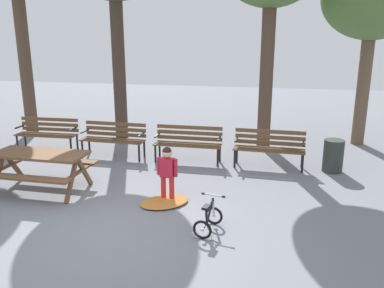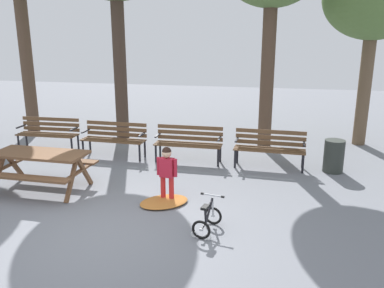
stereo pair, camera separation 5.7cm
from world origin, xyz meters
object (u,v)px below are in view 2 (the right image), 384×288
object	(u,v)px
park_bench_right	(189,141)
park_bench_far_right	(270,146)
child_standing	(167,170)
picnic_table	(40,161)
trash_bin	(334,156)
park_bench_far_left	(49,131)
park_bench_left	(115,136)
kids_bicycle	(207,220)

from	to	relation	value
park_bench_right	park_bench_far_right	xyz separation A→B (m)	(1.90, -0.04, 0.00)
park_bench_right	child_standing	distance (m)	2.42
picnic_table	trash_bin	size ratio (longest dim) A/B	2.50
park_bench_far_left	park_bench_far_right	bearing A→B (deg)	-2.13
park_bench_far_left	park_bench_left	bearing A→B (deg)	-4.73
picnic_table	trash_bin	bearing A→B (deg)	22.12
kids_bicycle	park_bench_right	bearing A→B (deg)	107.17
park_bench_far_right	picnic_table	bearing A→B (deg)	-151.34
kids_bicycle	child_standing	bearing A→B (deg)	132.33
park_bench_far_left	park_bench_left	world-z (taller)	same
child_standing	kids_bicycle	size ratio (longest dim) A/B	1.70
picnic_table	kids_bicycle	xyz separation A→B (m)	(3.47, -1.03, -0.39)
park_bench_far_left	park_bench_far_right	world-z (taller)	same
picnic_table	park_bench_far_right	world-z (taller)	park_bench_far_right
park_bench_right	park_bench_far_left	bearing A→B (deg)	177.42
park_bench_far_left	kids_bicycle	size ratio (longest dim) A/B	2.66
park_bench_right	trash_bin	world-z (taller)	park_bench_right
kids_bicycle	trash_bin	size ratio (longest dim) A/B	0.83
kids_bicycle	park_bench_left	bearing A→B (deg)	130.65
park_bench_left	child_standing	bearing A→B (deg)	-50.08
park_bench_right	child_standing	world-z (taller)	child_standing
park_bench_right	kids_bicycle	bearing A→B (deg)	-72.83
park_bench_far_left	park_bench_far_right	distance (m)	5.71
picnic_table	park_bench_right	xyz separation A→B (m)	(2.41, 2.40, -0.08)
trash_bin	park_bench_left	bearing A→B (deg)	179.02
picnic_table	kids_bicycle	world-z (taller)	picnic_table
child_standing	park_bench_right	bearing A→B (deg)	93.25
picnic_table	child_standing	world-z (taller)	child_standing
park_bench_far_right	child_standing	xyz separation A→B (m)	(-1.77, -2.38, 0.09)
picnic_table	park_bench_right	world-z (taller)	park_bench_right
park_bench_far_left	trash_bin	bearing A→B (deg)	-1.98
kids_bicycle	park_bench_far_left	bearing A→B (deg)	143.47
park_bench_far_right	child_standing	distance (m)	2.96
park_bench_left	park_bench_far_right	distance (m)	3.80
park_bench_far_right	kids_bicycle	world-z (taller)	park_bench_far_right
park_bench_far_right	trash_bin	world-z (taller)	park_bench_far_right
park_bench_left	trash_bin	bearing A→B (deg)	-0.98
picnic_table	child_standing	distance (m)	2.55
park_bench_far_right	kids_bicycle	distance (m)	3.51
trash_bin	child_standing	bearing A→B (deg)	-143.54
park_bench_far_left	park_bench_far_right	size ratio (longest dim) A/B	1.00
park_bench_far_left	child_standing	bearing A→B (deg)	-33.31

